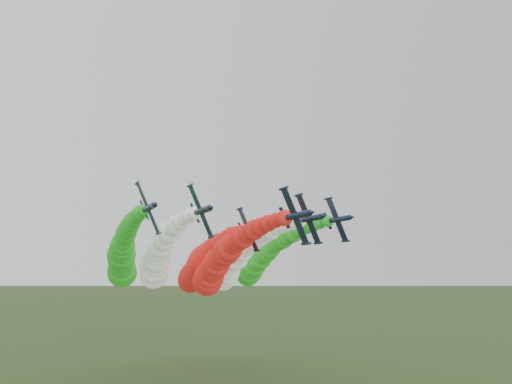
# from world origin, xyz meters

# --- Properties ---
(jet_lead) EXTENTS (14.05, 75.59, 21.42)m
(jet_lead) POSITION_xyz_m (-0.53, 32.39, 31.06)
(jet_lead) COLOR #121C36
(jet_lead) RESTS_ON ground
(jet_inner_left) EXTENTS (13.76, 75.30, 21.13)m
(jet_inner_left) POSITION_xyz_m (-13.21, 44.96, 32.69)
(jet_inner_left) COLOR #121C36
(jet_inner_left) RESTS_ON ground
(jet_inner_right) EXTENTS (13.84, 75.38, 21.21)m
(jet_inner_right) POSITION_xyz_m (8.25, 43.06, 31.69)
(jet_inner_right) COLOR #121C36
(jet_inner_right) RESTS_ON ground
(jet_outer_left) EXTENTS (14.20, 75.74, 21.57)m
(jet_outer_left) POSITION_xyz_m (-21.52, 51.42, 33.27)
(jet_outer_left) COLOR #121C36
(jet_outer_left) RESTS_ON ground
(jet_outer_right) EXTENTS (13.93, 75.47, 21.30)m
(jet_outer_right) POSITION_xyz_m (20.53, 51.06, 32.94)
(jet_outer_right) COLOR #121C36
(jet_outer_right) RESTS_ON ground
(jet_trail) EXTENTS (14.21, 75.76, 21.58)m
(jet_trail) POSITION_xyz_m (3.49, 61.40, 30.83)
(jet_trail) COLOR #121C36
(jet_trail) RESTS_ON ground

